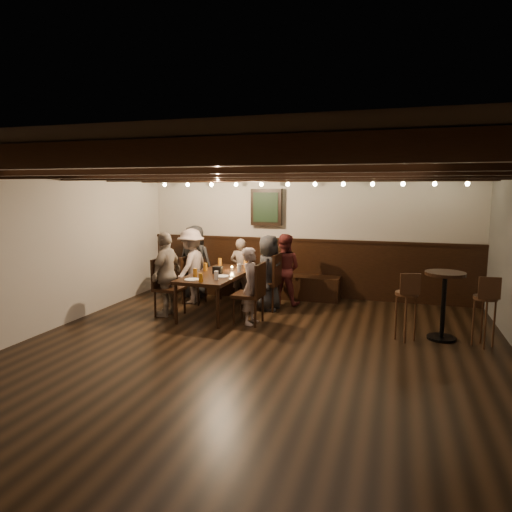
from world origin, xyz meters
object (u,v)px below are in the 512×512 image
(chair_right_near, at_px, (267,292))
(high_top_table, at_px, (444,295))
(chair_left_far, at_px, (169,298))
(chair_left_near, at_px, (193,289))
(bar_stool_left, at_px, (406,315))
(bar_stool_right, at_px, (484,320))
(person_right_far, at_px, (251,286))
(chair_right_far, at_px, (250,305))
(person_bench_centre, at_px, (241,269))
(person_left_far, at_px, (167,274))
(dining_table, at_px, (219,276))
(person_right_near, at_px, (269,273))
(person_bench_left, at_px, (195,261))
(person_left_near, at_px, (191,266))
(person_bench_right, at_px, (284,269))

(chair_right_near, relative_size, high_top_table, 1.02)
(chair_left_far, height_order, chair_right_near, chair_right_near)
(chair_left_near, distance_m, bar_stool_left, 3.90)
(bar_stool_left, height_order, bar_stool_right, same)
(person_right_far, bearing_deg, high_top_table, -86.81)
(high_top_table, bearing_deg, chair_left_near, 168.28)
(high_top_table, relative_size, bar_stool_left, 0.99)
(chair_right_far, xyz_separation_m, person_bench_centre, (-0.67, 1.52, 0.29))
(chair_left_near, bearing_deg, person_left_far, -2.02)
(chair_left_near, xyz_separation_m, high_top_table, (4.24, -0.88, 0.37))
(chair_left_far, height_order, bar_stool_right, bar_stool_right)
(chair_right_near, xyz_separation_m, bar_stool_right, (3.31, -0.99, 0.06))
(dining_table, distance_m, person_right_near, 0.88)
(person_bench_left, distance_m, person_right_far, 2.13)
(dining_table, height_order, person_left_near, person_left_near)
(person_bench_centre, bearing_deg, chair_left_far, 64.35)
(person_right_near, relative_size, bar_stool_right, 1.34)
(dining_table, distance_m, chair_right_far, 0.91)
(dining_table, distance_m, bar_stool_right, 4.09)
(person_left_far, distance_m, high_top_table, 4.31)
(person_right_near, bearing_deg, chair_left_near, 90.00)
(chair_right_far, relative_size, person_left_near, 0.70)
(chair_right_near, xyz_separation_m, person_left_near, (-1.47, 0.05, 0.39))
(person_bench_right, bearing_deg, person_left_far, 39.29)
(bar_stool_left, bearing_deg, person_bench_centre, 136.48)
(chair_right_near, height_order, person_left_near, person_left_near)
(dining_table, height_order, chair_left_near, chair_left_near)
(person_bench_right, relative_size, person_right_near, 0.99)
(chair_left_near, bearing_deg, chair_right_far, 57.97)
(chair_left_near, bearing_deg, person_left_near, -90.00)
(person_left_near, height_order, person_left_far, person_left_far)
(chair_right_near, xyz_separation_m, high_top_table, (2.81, -0.83, 0.33))
(chair_right_near, bearing_deg, person_bench_right, -21.71)
(chair_left_near, relative_size, person_bench_right, 0.66)
(person_bench_left, distance_m, bar_stool_right, 5.14)
(dining_table, height_order, chair_right_near, chair_right_near)
(chair_left_near, bearing_deg, person_bench_left, -158.01)
(chair_right_near, xyz_separation_m, person_right_far, (0.00, -0.90, 0.30))
(person_bench_left, distance_m, person_bench_right, 1.80)
(chair_left_near, height_order, person_bench_centre, person_bench_centre)
(person_bench_centre, bearing_deg, bar_stool_left, 152.92)
(person_left_near, distance_m, person_right_far, 1.75)
(person_right_near, bearing_deg, dining_table, 120.96)
(dining_table, bearing_deg, person_bench_right, 45.00)
(chair_left_near, height_order, chair_left_far, chair_left_far)
(dining_table, relative_size, person_right_far, 1.54)
(person_bench_centre, relative_size, bar_stool_left, 1.20)
(person_bench_left, distance_m, person_left_near, 0.47)
(person_right_far, bearing_deg, chair_right_near, 1.85)
(person_bench_centre, xyz_separation_m, bar_stool_right, (4.01, -1.61, -0.22))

